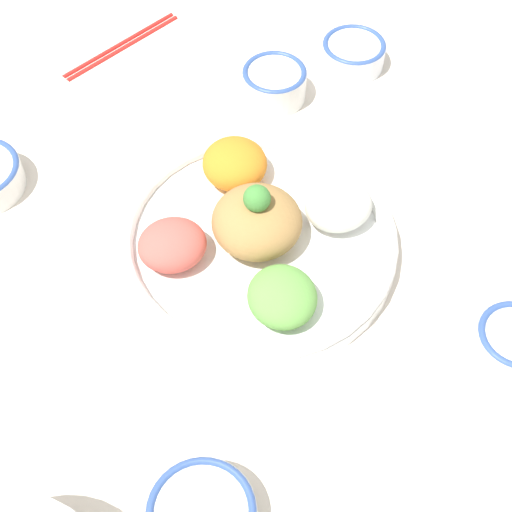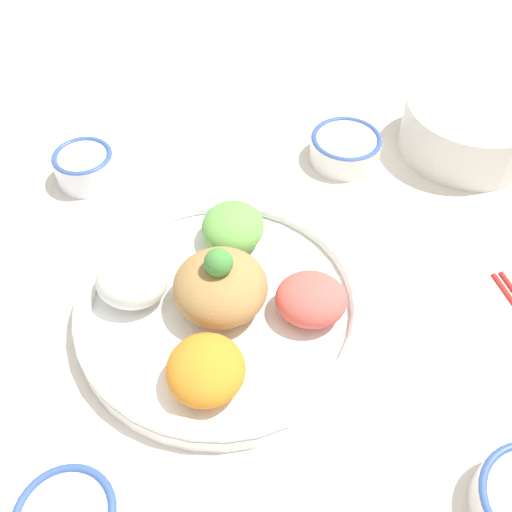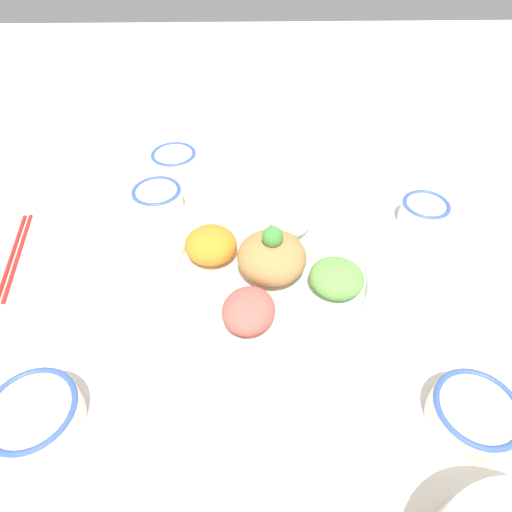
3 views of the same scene
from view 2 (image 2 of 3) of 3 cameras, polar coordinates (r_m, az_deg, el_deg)
name	(u,v)px [view 2 (image 2 of 3)]	position (r m, az deg, el deg)	size (l,w,h in m)	color
ground_plane	(192,296)	(0.70, -6.13, -3.80)	(2.40, 2.40, 0.00)	silver
salad_platter	(221,301)	(0.66, -3.37, -4.31)	(0.32, 0.32, 0.11)	white
sauce_bowl_red	(85,166)	(0.84, -16.01, 8.28)	(0.08, 0.08, 0.04)	white
sauce_bowl_dark	(346,147)	(0.86, 8.52, 10.24)	(0.10, 0.10, 0.04)	white
side_serving_bowl	(471,124)	(0.91, 19.82, 11.74)	(0.19, 0.19, 0.07)	silver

